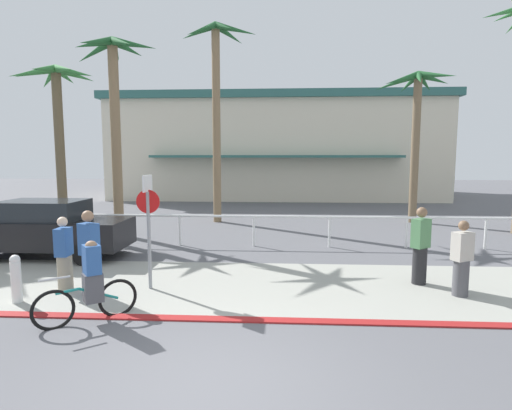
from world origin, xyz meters
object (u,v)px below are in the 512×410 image
Objects in this scene: palm_tree_1 at (56,104)px; pedestrian_0 at (420,249)px; palm_tree_4 at (416,110)px; bollard_1 at (16,278)px; palm_tree_2 at (114,89)px; palm_tree_3 at (216,78)px; car_black_1 at (50,228)px; cyclist_teal_0 at (90,283)px; pedestrian_1 at (462,262)px; pedestrian_2 at (64,257)px; pedestrian_3 at (90,256)px; stop_sign_bike_lane at (148,215)px.

pedestrian_0 is (11.83, -6.11, -4.14)m from palm_tree_1.
palm_tree_4 reaches higher than pedestrian_0.
palm_tree_2 is at bearing 96.03° from bollard_1.
car_black_1 is (-3.89, -7.07, -5.55)m from palm_tree_3.
cyclist_teal_0 is 7.44m from pedestrian_1.
palm_tree_1 is at bearing 118.72° from pedestrian_2.
pedestrian_2 reaches higher than cyclist_teal_0.
palm_tree_2 is at bearing 101.79° from pedestrian_2.
pedestrian_3 is at bearing -170.53° from pedestrian_0.
palm_tree_1 is at bearing 120.99° from cyclist_teal_0.
pedestrian_3 is (-9.99, -10.65, -4.18)m from palm_tree_4.
palm_tree_1 is at bearing 152.69° from pedestrian_0.
pedestrian_2 is (3.85, -7.02, -4.22)m from palm_tree_1.
palm_tree_3 reaches higher than pedestrian_0.
palm_tree_2 is 1.65× the size of car_black_1.
pedestrian_2 is at bearing -173.59° from stop_sign_bike_lane.
pedestrian_0 is at bearing 6.56° from pedestrian_2.
stop_sign_bike_lane is at bearing -62.79° from palm_tree_2.
palm_tree_1 is 6.63m from palm_tree_3.
bollard_1 is 0.61× the size of pedestrian_1.
palm_tree_4 is (12.05, 3.96, -0.38)m from palm_tree_2.
pedestrian_0 is at bearing -27.31° from palm_tree_1.
stop_sign_bike_lane is 1.57× the size of pedestrian_1.
stop_sign_bike_lane is 0.38× the size of palm_tree_4.
stop_sign_bike_lane reaches higher than pedestrian_3.
cyclist_teal_0 is at bearing -159.06° from pedestrian_0.
bollard_1 is 1.03m from pedestrian_2.
pedestrian_1 is (-2.13, -10.24, -4.29)m from palm_tree_4.
pedestrian_2 is at bearing -55.85° from car_black_1.
pedestrian_3 is (2.73, -3.26, -0.01)m from car_black_1.
pedestrian_0 is at bearing -56.23° from palm_tree_3.
car_black_1 is at bearing -101.10° from palm_tree_2.
palm_tree_3 is at bearing 61.19° from car_black_1.
pedestrian_3 reaches higher than pedestrian_1.
palm_tree_2 is at bearing -131.48° from palm_tree_3.
stop_sign_bike_lane is 1.39× the size of pedestrian_3.
palm_tree_3 is at bearing 89.80° from stop_sign_bike_lane.
stop_sign_bike_lane is at bearing -35.53° from car_black_1.
palm_tree_4 reaches higher than pedestrian_1.
palm_tree_1 is 3.51× the size of pedestrian_3.
palm_tree_2 is (-0.76, 7.22, 4.90)m from bollard_1.
car_black_1 is at bearing -149.82° from palm_tree_4.
pedestrian_0 is (-2.73, -9.44, -4.19)m from palm_tree_4.
pedestrian_2 is (-7.98, -0.92, -0.09)m from pedestrian_0.
pedestrian_1 is (6.69, -9.91, -5.67)m from palm_tree_3.
pedestrian_3 is (-1.13, -0.50, -0.82)m from stop_sign_bike_lane.
pedestrian_0 is (9.99, -2.04, -0.02)m from car_black_1.
car_black_1 is at bearing 144.47° from stop_sign_bike_lane.
car_black_1 is 2.66× the size of pedestrian_2.
pedestrian_2 is (-10.71, -10.36, -4.28)m from palm_tree_4.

